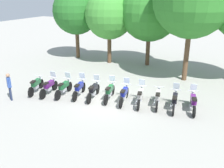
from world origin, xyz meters
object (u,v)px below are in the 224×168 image
Objects in this scene: motorcycle_2 at (64,88)px; tree_1 at (109,15)px; motorcycle_0 at (36,85)px; motorcycle_4 at (93,90)px; tree_0 at (76,11)px; motorcycle_6 at (124,94)px; motorcycle_7 at (140,96)px; motorcycle_1 at (49,86)px; motorcycle_10 at (193,102)px; motorcycle_8 at (158,98)px; motorcycle_5 at (110,91)px; person_0 at (9,85)px; tree_2 at (150,11)px; motorcycle_3 at (79,88)px; motorcycle_9 at (175,100)px.

motorcycle_2 is 0.34× the size of tree_1.
tree_1 reaches higher than motorcycle_0.
motorcycle_4 is 0.32× the size of tree_0.
motorcycle_7 is at bearing -92.00° from motorcycle_6.
motorcycle_1 is 1.01× the size of motorcycle_10.
motorcycle_1 is 1.01× the size of motorcycle_8.
motorcycle_6 is at bearing -42.49° from tree_0.
motorcycle_8 is 0.33× the size of tree_1.
motorcycle_6 is (0.97, 0.01, 0.00)m from motorcycle_5.
person_0 is (-2.45, -2.07, 0.48)m from motorcycle_2.
motorcycle_4 is 1.01m from motorcycle_5.
motorcycle_10 is 0.32× the size of tree_0.
motorcycle_1 is 1.00× the size of motorcycle_6.
motorcycle_8 is 1.00× the size of motorcycle_10.
motorcycle_8 is at bearing -67.08° from tree_2.
motorcycle_2 and motorcycle_7 have the same top height.
motorcycle_10 is at bearing -92.90° from motorcycle_7.
motorcycle_0 is 0.98× the size of motorcycle_5.
person_0 reaches higher than motorcycle_2.
tree_2 reaches higher than person_0.
motorcycle_6 is 3.94m from motorcycle_10.
tree_1 is at bearing 15.66° from motorcycle_5.
motorcycle_8 is 1.95m from motorcycle_10.
tree_2 is at bearing -14.70° from motorcycle_4.
tree_0 is (-10.39, 7.31, 3.97)m from motorcycle_8.
motorcycle_2 is 1.01× the size of motorcycle_5.
motorcycle_6 is at bearing -96.82° from motorcycle_0.
tree_1 is at bearing 30.97° from motorcycle_8.
motorcycle_7 is 9.41m from tree_2.
motorcycle_5 is at bearing 85.93° from motorcycle_8.
motorcycle_6 is (1.94, 0.30, 0.00)m from motorcycle_4.
motorcycle_0 is 0.97× the size of motorcycle_2.
motorcycle_5 is at bearing 84.09° from motorcycle_10.
motorcycle_10 is (3.88, 0.69, 0.00)m from motorcycle_6.
motorcycle_2 is at bearing -105.56° from tree_2.
motorcycle_1 is 0.30× the size of tree_2.
motorcycle_2 and motorcycle_6 have the same top height.
motorcycle_3 is at bearing 84.91° from motorcycle_7.
person_0 is (-9.24, -3.22, 0.48)m from motorcycle_9.
motorcycle_9 is (1.94, 0.28, 0.00)m from motorcycle_7.
motorcycle_4 is 9.09m from tree_1.
motorcycle_8 is (6.79, 1.43, -0.01)m from motorcycle_1.
tree_1 reaches higher than motorcycle_2.
motorcycle_9 is (7.76, 1.42, 0.00)m from motorcycle_1.
motorcycle_8 is at bearing -35.11° from tree_0.
motorcycle_0 is at bearing -73.45° from tree_0.
motorcycle_2 is at bearing 89.87° from motorcycle_9.
tree_0 reaches higher than motorcycle_6.
motorcycle_2 is 1.01× the size of motorcycle_8.
motorcycle_0 is 9.45m from tree_1.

